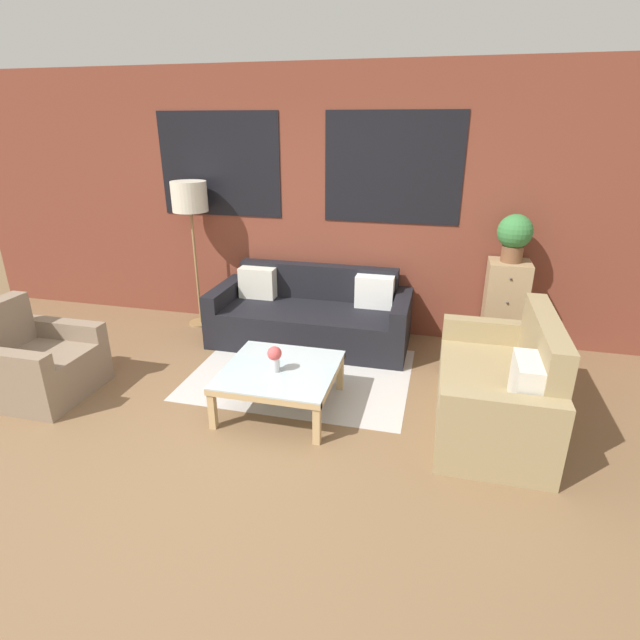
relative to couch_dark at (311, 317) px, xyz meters
name	(u,v)px	position (x,y,z in m)	size (l,w,h in m)	color
ground_plane	(219,441)	(-0.20, -1.95, -0.28)	(16.00, 16.00, 0.00)	brown
wall_back_brick	(304,204)	(-0.20, 0.49, 1.13)	(8.40, 0.09, 2.80)	brown
rug	(301,373)	(0.11, -0.76, -0.28)	(2.03, 1.54, 0.00)	#BCB7B2
couch_dark	(311,317)	(0.00, 0.00, 0.00)	(2.09, 0.88, 0.78)	black
settee_vintage	(499,390)	(1.83, -1.22, 0.03)	(0.80, 1.49, 0.92)	#99845B
armchair_corner	(38,364)	(-2.02, -1.66, 0.00)	(0.80, 0.81, 0.84)	#84705B
coffee_table	(280,374)	(0.11, -1.38, 0.04)	(0.91, 0.91, 0.37)	silver
floor_lamp	(190,202)	(-1.41, 0.18, 1.15)	(0.39, 0.39, 1.65)	olive
drawer_cabinet	(504,308)	(1.97, 0.22, 0.21)	(0.40, 0.39, 0.97)	tan
potted_plant	(515,235)	(1.97, 0.22, 0.95)	(0.33, 0.33, 0.46)	brown
flower_vase	(275,357)	(0.08, -1.44, 0.22)	(0.12, 0.12, 0.22)	silver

